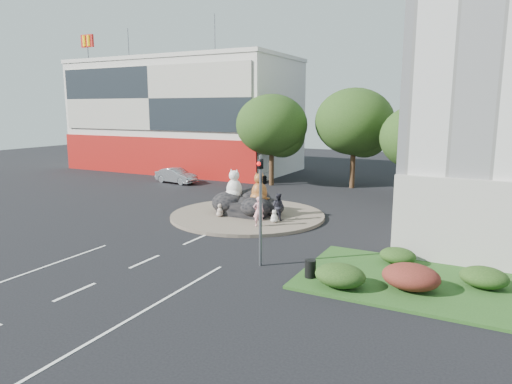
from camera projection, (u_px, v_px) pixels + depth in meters
The scene contains 22 objects.
ground at pixel (145, 262), 21.11m from camera, with size 120.00×120.00×0.00m, color black.
roundabout_island at pixel (248, 215), 29.82m from camera, with size 10.00×10.00×0.20m, color brown.
rock_plinth at pixel (248, 207), 29.72m from camera, with size 3.20×2.60×0.90m, color black, non-canonical shape.
shophouse_block at pixel (184, 115), 52.51m from camera, with size 25.20×12.30×17.40m.
grass_verge at pixel (427, 284), 18.28m from camera, with size 10.00×6.00×0.12m, color #1D4517.
tree_left at pixel (273, 128), 41.19m from camera, with size 6.46×6.46×8.27m.
tree_mid at pixel (355, 125), 39.71m from camera, with size 6.84×6.84×8.76m.
tree_right at pixel (420, 141), 33.67m from camera, with size 5.70×5.70×7.30m.
hedge_near_green at pixel (340, 275), 17.80m from camera, with size 2.00×1.60×0.90m, color #183310.
hedge_red at pixel (411, 277), 17.53m from camera, with size 2.20×1.76×0.99m, color #4B1E14.
hedge_mid_green at pixel (484, 277), 17.72m from camera, with size 1.80×1.44×0.81m, color #183310.
hedge_back_green at pixel (398, 256), 20.45m from camera, with size 1.60×1.28×0.72m, color #183310.
traffic_light at pixel (263, 187), 19.89m from camera, with size 0.44×1.24×5.00m.
street_lamp at pixel (466, 161), 21.46m from camera, with size 2.34×0.22×8.06m.
cat_white at pixel (234, 184), 29.84m from camera, with size 1.20×1.04×2.00m, color silver, non-canonical shape.
cat_tabby at pixel (259, 187), 28.94m from camera, with size 1.16×1.00×1.93m, color #BC8227, non-canonical shape.
kitten_calico at pixel (220, 210), 29.02m from camera, with size 0.53×0.46×0.88m, color silver, non-canonical shape.
kitten_white at pixel (274, 216), 27.53m from camera, with size 0.48×0.41×0.80m, color beige, non-canonical shape.
pedestrian_pink at pixel (259, 211), 26.55m from camera, with size 0.64×0.42×1.76m, color pink.
pedestrian_dark at pixel (278, 207), 28.03m from camera, with size 0.81×0.63×1.67m, color black.
parked_car at pixel (176, 176), 43.09m from camera, with size 1.51×4.32×1.42m, color #A3A6AB.
litter_bin at pixel (310, 269), 18.79m from camera, with size 0.46×0.46×0.74m, color black.
Camera 1 is at (13.87, -15.53, 7.01)m, focal length 32.00 mm.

